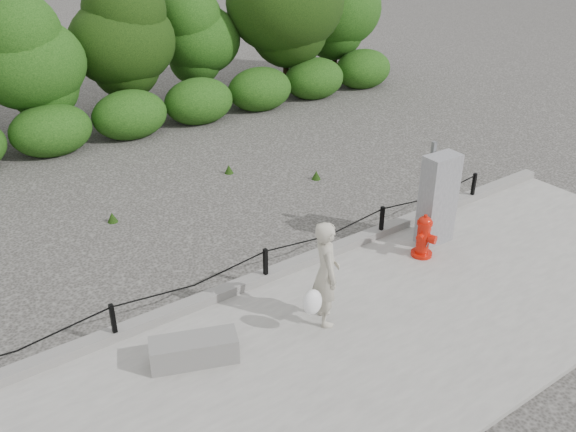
% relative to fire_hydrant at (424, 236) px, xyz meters
% --- Properties ---
extents(ground, '(90.00, 90.00, 0.00)m').
position_rel_fire_hydrant_xyz_m(ground, '(-2.62, 0.89, -0.45)').
color(ground, '#2D2B28').
rests_on(ground, ground).
extents(sidewalk, '(14.00, 4.00, 0.08)m').
position_rel_fire_hydrant_xyz_m(sidewalk, '(-2.62, -1.11, -0.41)').
color(sidewalk, gray).
rests_on(sidewalk, ground).
extents(curb, '(14.00, 0.22, 0.14)m').
position_rel_fire_hydrant_xyz_m(curb, '(-2.62, 0.94, -0.30)').
color(curb, slate).
rests_on(curb, sidewalk).
extents(chain_barrier, '(10.06, 0.06, 0.60)m').
position_rel_fire_hydrant_xyz_m(chain_barrier, '(-2.62, 0.89, 0.00)').
color(chain_barrier, black).
rests_on(chain_barrier, sidewalk).
extents(treeline, '(20.47, 4.01, 5.02)m').
position_rel_fire_hydrant_xyz_m(treeline, '(-2.30, 9.83, 2.18)').
color(treeline, black).
rests_on(treeline, ground).
extents(fire_hydrant, '(0.47, 0.47, 0.78)m').
position_rel_fire_hydrant_xyz_m(fire_hydrant, '(0.00, 0.00, 0.00)').
color(fire_hydrant, red).
rests_on(fire_hydrant, sidewalk).
extents(pedestrian, '(0.79, 0.69, 1.61)m').
position_rel_fire_hydrant_xyz_m(pedestrian, '(-2.50, -0.44, 0.42)').
color(pedestrian, '#AAA492').
rests_on(pedestrian, sidewalk).
extents(concrete_block, '(1.21, 0.79, 0.37)m').
position_rel_fire_hydrant_xyz_m(concrete_block, '(-4.43, -0.13, -0.19)').
color(concrete_block, slate).
rests_on(concrete_block, sidewalk).
extents(utility_cabinet, '(0.64, 0.46, 1.81)m').
position_rel_fire_hydrant_xyz_m(utility_cabinet, '(0.53, 0.24, 0.45)').
color(utility_cabinet, gray).
rests_on(utility_cabinet, sidewalk).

